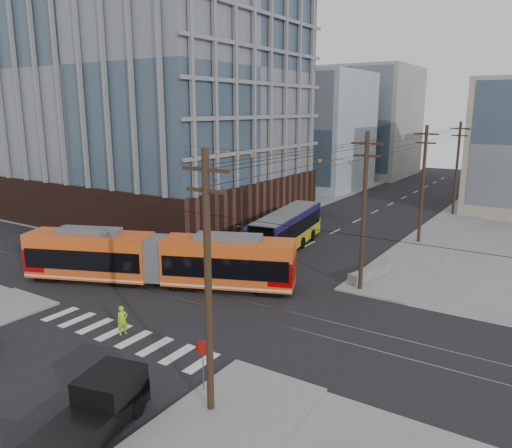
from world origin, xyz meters
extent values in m
plane|color=slate|center=(0.00, 0.00, 0.00)|extent=(160.00, 160.00, 0.00)
cube|color=#381E16|center=(-22.00, 23.00, 14.30)|extent=(30.00, 25.00, 28.60)
cube|color=#8C99A5|center=(-17.00, 52.00, 9.00)|extent=(18.00, 16.00, 18.00)
cube|color=gray|center=(-14.00, 72.00, 10.00)|extent=(16.00, 18.00, 20.00)
cylinder|color=black|center=(8.50, -6.00, 5.50)|extent=(0.30, 0.30, 11.00)
cylinder|color=black|center=(8.50, 56.00, 5.50)|extent=(0.30, 0.30, 11.00)
imported|color=#9699A7|center=(-5.16, 15.52, 0.68)|extent=(2.08, 4.30, 1.36)
imported|color=silver|center=(-5.49, 19.99, 0.73)|extent=(2.47, 5.19, 1.46)
imported|color=slate|center=(-6.03, 21.94, 0.60)|extent=(2.42, 4.50, 1.20)
imported|color=#95DF22|center=(-0.19, -2.84, 0.83)|extent=(0.60, 0.71, 1.67)
cube|color=slate|center=(8.30, 13.45, 0.45)|extent=(2.13, 4.56, 0.89)
camera|label=1|loc=(20.19, -20.69, 12.44)|focal=35.00mm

